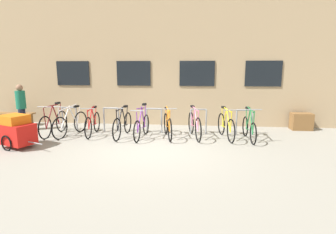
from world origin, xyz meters
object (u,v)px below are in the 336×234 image
at_px(bicycle_white, 71,123).
at_px(bicycle_green, 249,128).
at_px(bike_trailer, 17,131).
at_px(bicycle_yellow, 226,126).
at_px(bicycle_pink, 194,125).
at_px(bicycle_black, 123,124).
at_px(planter_box, 301,121).
at_px(backpack, 14,127).
at_px(bicycle_orange, 168,125).
at_px(wooden_bench, 14,116).
at_px(bicycle_maroon, 54,123).
at_px(bicycle_red, 93,123).
at_px(person_by_bench, 21,104).
at_px(bicycle_purple, 142,126).

relative_size(bicycle_white, bicycle_green, 1.08).
bearing_deg(bike_trailer, bicycle_white, 60.33).
relative_size(bicycle_yellow, bicycle_pink, 0.97).
bearing_deg(bicycle_black, planter_box, 14.04).
relative_size(bicycle_pink, planter_box, 2.55).
height_order(bicycle_white, backpack, bicycle_white).
bearing_deg(bike_trailer, bicycle_orange, 20.09).
bearing_deg(wooden_bench, bicycle_maroon, -29.19).
bearing_deg(bicycle_white, bicycle_black, -0.07).
height_order(bicycle_green, wooden_bench, bicycle_green).
relative_size(bicycle_white, planter_box, 2.51).
bearing_deg(planter_box, bicycle_red, -168.93).
distance_m(bicycle_white, bicycle_pink, 4.05).
distance_m(bicycle_green, bicycle_yellow, 0.70).
relative_size(bicycle_orange, bicycle_red, 0.99).
height_order(bike_trailer, planter_box, bike_trailer).
bearing_deg(person_by_bench, backpack, -95.51).
distance_m(bicycle_orange, person_by_bench, 5.24).
bearing_deg(person_by_bench, planter_box, 6.19).
bearing_deg(bicycle_yellow, person_by_bench, 177.05).
bearing_deg(backpack, bike_trailer, -57.07).
relative_size(bicycle_black, wooden_bench, 1.13).
relative_size(bicycle_green, bicycle_red, 0.98).
relative_size(wooden_bench, person_by_bench, 0.97).
distance_m(bicycle_white, bicycle_purple, 2.39).
height_order(wooden_bench, person_by_bench, person_by_bench).
distance_m(wooden_bench, backpack, 1.56).
distance_m(bicycle_white, backpack, 2.04).
height_order(bicycle_red, bike_trailer, bicycle_red).
xyz_separation_m(bicycle_pink, bicycle_maroon, (-4.62, -0.12, -0.00)).
distance_m(bike_trailer, person_by_bench, 2.30).
bearing_deg(bicycle_yellow, bicycle_red, 179.61).
relative_size(bike_trailer, wooden_bench, 0.93).
bearing_deg(bicycle_purple, person_by_bench, 172.79).
height_order(wooden_bench, backpack, wooden_bench).
xyz_separation_m(bicycle_green, backpack, (-7.75, 0.06, -0.15)).
xyz_separation_m(bicycle_red, bicycle_maroon, (-1.27, -0.14, 0.02)).
xyz_separation_m(bicycle_white, bicycle_yellow, (5.04, 0.10, 0.00)).
distance_m(bicycle_black, planter_box, 6.31).
xyz_separation_m(bicycle_maroon, planter_box, (8.44, 1.54, -0.10)).
bearing_deg(bicycle_maroon, bicycle_yellow, 1.11).
bearing_deg(bicycle_pink, bicycle_black, -177.20).
bearing_deg(bicycle_white, bicycle_yellow, 1.09).
bearing_deg(bicycle_white, bicycle_orange, 0.02).
distance_m(bicycle_orange, bicycle_maroon, 3.78).
xyz_separation_m(bicycle_yellow, bicycle_maroon, (-5.61, -0.11, 0.01)).
bearing_deg(bike_trailer, person_by_bench, 120.58).
xyz_separation_m(bicycle_white, bicycle_pink, (4.05, 0.11, 0.01)).
xyz_separation_m(bicycle_yellow, person_by_bench, (-7.03, 0.36, 0.54)).
xyz_separation_m(bicycle_yellow, bicycle_purple, (-2.64, -0.19, -0.01)).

